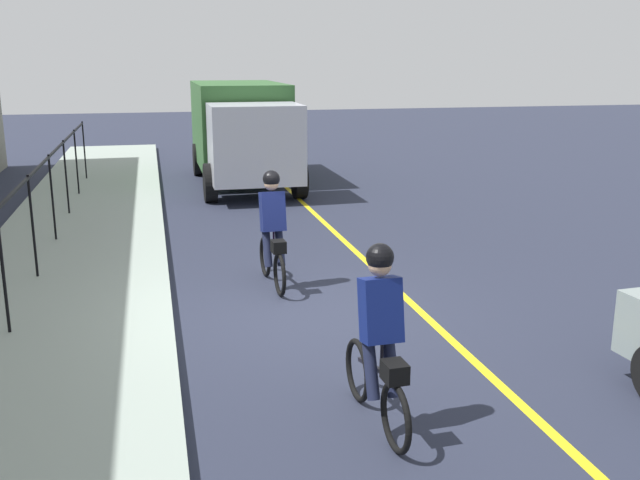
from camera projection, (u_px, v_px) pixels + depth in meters
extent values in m
plane|color=#252A3B|center=(305.00, 314.00, 10.06)|extent=(80.00, 80.00, 0.00)
cube|color=yellow|center=(413.00, 305.00, 10.41)|extent=(36.00, 0.12, 0.01)
cube|color=#93A196|center=(47.00, 329.00, 9.29)|extent=(40.00, 3.20, 0.15)
cylinder|color=black|center=(3.00, 270.00, 8.78)|extent=(0.04, 0.04, 1.60)
cylinder|color=black|center=(33.00, 226.00, 11.08)|extent=(0.04, 0.04, 1.60)
cylinder|color=black|center=(52.00, 197.00, 13.38)|extent=(0.04, 0.04, 1.60)
cylinder|color=black|center=(66.00, 177.00, 15.68)|extent=(0.04, 0.04, 1.60)
cylinder|color=black|center=(76.00, 162.00, 17.98)|extent=(0.04, 0.04, 1.60)
cylinder|color=black|center=(84.00, 150.00, 20.28)|extent=(0.04, 0.04, 1.60)
cube|color=black|center=(14.00, 192.00, 9.75)|extent=(21.90, 0.04, 0.04)
torus|color=black|center=(265.00, 257.00, 11.72)|extent=(0.66, 0.09, 0.66)
torus|color=black|center=(280.00, 275.00, 10.74)|extent=(0.66, 0.09, 0.66)
cube|color=black|center=(272.00, 250.00, 11.17)|extent=(0.93, 0.09, 0.24)
cylinder|color=black|center=(274.00, 243.00, 10.99)|extent=(0.03, 0.03, 0.35)
cube|color=navy|center=(273.00, 211.00, 10.92)|extent=(0.36, 0.38, 0.63)
sphere|color=tan|center=(271.00, 183.00, 10.86)|extent=(0.22, 0.22, 0.22)
sphere|color=black|center=(271.00, 179.00, 10.85)|extent=(0.26, 0.26, 0.26)
cylinder|color=#191E38|center=(267.00, 246.00, 11.00)|extent=(0.34, 0.14, 0.65)
cylinder|color=#191E38|center=(280.00, 245.00, 11.06)|extent=(0.34, 0.14, 0.65)
cube|color=black|center=(278.00, 247.00, 10.68)|extent=(0.25, 0.21, 0.18)
torus|color=black|center=(358.00, 370.00, 7.45)|extent=(0.66, 0.09, 0.66)
torus|color=black|center=(396.00, 417.00, 6.47)|extent=(0.66, 0.09, 0.66)
cube|color=black|center=(376.00, 368.00, 6.90)|extent=(0.93, 0.09, 0.24)
cylinder|color=black|center=(382.00, 360.00, 6.72)|extent=(0.03, 0.03, 0.35)
cube|color=navy|center=(381.00, 310.00, 6.65)|extent=(0.36, 0.38, 0.63)
sphere|color=tan|center=(380.00, 265.00, 6.59)|extent=(0.22, 0.22, 0.22)
sphere|color=black|center=(380.00, 257.00, 6.58)|extent=(0.26, 0.26, 0.26)
cylinder|color=#191E38|center=(370.00, 365.00, 6.73)|extent=(0.34, 0.14, 0.65)
cylinder|color=#191E38|center=(390.00, 362.00, 6.79)|extent=(0.34, 0.14, 0.65)
cube|color=black|center=(395.00, 372.00, 6.41)|extent=(0.25, 0.21, 0.18)
cube|color=#30602D|center=(239.00, 123.00, 20.82)|extent=(4.76, 2.41, 2.30)
cube|color=silver|center=(255.00, 144.00, 17.64)|extent=(1.82, 2.21, 1.90)
cylinder|color=black|center=(299.00, 179.00, 18.25)|extent=(0.96, 0.30, 0.96)
cylinder|color=black|center=(210.00, 183.00, 17.76)|extent=(0.96, 0.30, 0.96)
cylinder|color=black|center=(272.00, 157.00, 22.35)|extent=(0.96, 0.30, 0.96)
cylinder|color=black|center=(199.00, 159.00, 21.86)|extent=(0.96, 0.30, 0.96)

